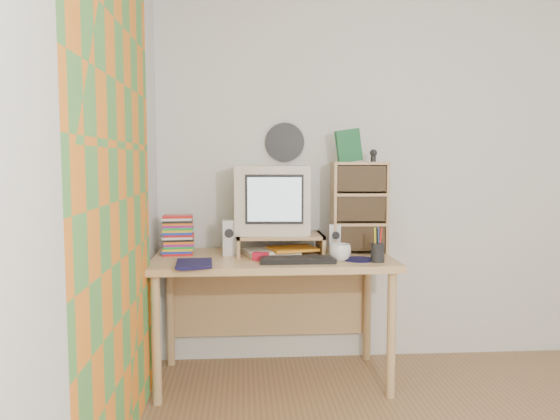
{
  "coord_description": "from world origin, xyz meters",
  "views": [
    {
      "loc": [
        -1.2,
        -1.79,
        1.32
      ],
      "look_at": [
        -0.99,
        1.33,
        1.03
      ],
      "focal_mm": 35.0,
      "sensor_mm": 36.0,
      "label": 1
    }
  ],
  "objects": [
    {
      "name": "back_wall",
      "position": [
        0.0,
        1.75,
        1.25
      ],
      "size": [
        3.5,
        0.0,
        3.5
      ],
      "primitive_type": "plane",
      "rotation": [
        1.57,
        0.0,
        0.0
      ],
      "color": "silver",
      "rests_on": "floor"
    },
    {
      "name": "left_wall",
      "position": [
        -1.75,
        0.0,
        1.25
      ],
      "size": [
        0.0,
        3.5,
        3.5
      ],
      "primitive_type": "plane",
      "rotation": [
        1.57,
        0.0,
        1.57
      ],
      "color": "silver",
      "rests_on": "floor"
    },
    {
      "name": "curtain",
      "position": [
        -1.71,
        0.48,
        1.15
      ],
      "size": [
        0.0,
        2.2,
        2.2
      ],
      "primitive_type": "plane",
      "rotation": [
        1.57,
        0.0,
        1.57
      ],
      "color": "orange",
      "rests_on": "left_wall"
    },
    {
      "name": "wall_disc",
      "position": [
        -0.93,
        1.73,
        1.43
      ],
      "size": [
        0.25,
        0.02,
        0.25
      ],
      "primitive_type": "cylinder",
      "rotation": [
        1.57,
        0.0,
        0.0
      ],
      "color": "black",
      "rests_on": "back_wall"
    },
    {
      "name": "desk",
      "position": [
        -1.03,
        1.44,
        0.62
      ],
      "size": [
        1.4,
        0.7,
        0.75
      ],
      "color": "tan",
      "rests_on": "floor"
    },
    {
      "name": "monitor_riser",
      "position": [
        -0.98,
        1.48,
        0.84
      ],
      "size": [
        0.52,
        0.3,
        0.12
      ],
      "color": "tan",
      "rests_on": "desk"
    },
    {
      "name": "crt_monitor",
      "position": [
        -1.02,
        1.53,
        1.08
      ],
      "size": [
        0.47,
        0.47,
        0.41
      ],
      "primitive_type": "cube",
      "rotation": [
        0.0,
        0.0,
        -0.08
      ],
      "color": "beige",
      "rests_on": "monitor_riser"
    },
    {
      "name": "speaker_left",
      "position": [
        -1.28,
        1.44,
        0.86
      ],
      "size": [
        0.08,
        0.08,
        0.21
      ],
      "primitive_type": "cube",
      "rotation": [
        0.0,
        0.0,
        0.07
      ],
      "color": "#B2B1B6",
      "rests_on": "desk"
    },
    {
      "name": "speaker_right",
      "position": [
        -0.65,
        1.44,
        0.84
      ],
      "size": [
        0.08,
        0.08,
        0.18
      ],
      "primitive_type": "cube",
      "rotation": [
        0.0,
        0.0,
        -0.12
      ],
      "color": "#B2B1B6",
      "rests_on": "desk"
    },
    {
      "name": "keyboard",
      "position": [
        -0.9,
        1.18,
        0.76
      ],
      "size": [
        0.42,
        0.14,
        0.03
      ],
      "primitive_type": "cube",
      "rotation": [
        0.0,
        0.0,
        -0.01
      ],
      "color": "black",
      "rests_on": "desk"
    },
    {
      "name": "dvd_stack",
      "position": [
        -1.59,
        1.49,
        0.88
      ],
      "size": [
        0.19,
        0.14,
        0.25
      ],
      "primitive_type": null,
      "rotation": [
        0.0,
        0.0,
        0.08
      ],
      "color": "brown",
      "rests_on": "desk"
    },
    {
      "name": "cd_rack",
      "position": [
        -0.49,
        1.49,
        1.03
      ],
      "size": [
        0.34,
        0.19,
        0.55
      ],
      "primitive_type": "cube",
      "rotation": [
        0.0,
        0.0,
        -0.05
      ],
      "color": "tan",
      "rests_on": "desk"
    },
    {
      "name": "mug",
      "position": [
        -0.66,
        1.21,
        0.8
      ],
      "size": [
        0.15,
        0.15,
        0.1
      ],
      "primitive_type": "imported",
      "rotation": [
        0.0,
        0.0,
        -0.27
      ],
      "color": "silver",
      "rests_on": "desk"
    },
    {
      "name": "diary",
      "position": [
        -1.56,
        1.11,
        0.77
      ],
      "size": [
        0.24,
        0.19,
        0.05
      ],
      "primitive_type": "imported",
      "rotation": [
        0.0,
        0.0,
        0.07
      ],
      "color": "#12103C",
      "rests_on": "desk"
    },
    {
      "name": "mousepad",
      "position": [
        -0.54,
        1.24,
        0.75
      ],
      "size": [
        0.23,
        0.23,
        0.0
      ],
      "primitive_type": "cylinder",
      "rotation": [
        0.0,
        0.0,
        0.18
      ],
      "color": "black",
      "rests_on": "desk"
    },
    {
      "name": "pen_cup",
      "position": [
        -0.46,
        1.16,
        0.82
      ],
      "size": [
        0.09,
        0.09,
        0.15
      ],
      "primitive_type": null,
      "rotation": [
        0.0,
        0.0,
        0.18
      ],
      "color": "black",
      "rests_on": "desk"
    },
    {
      "name": "papers",
      "position": [
        -0.99,
        1.46,
        0.77
      ],
      "size": [
        0.36,
        0.3,
        0.04
      ],
      "primitive_type": null,
      "rotation": [
        0.0,
        0.0,
        0.27
      ],
      "color": "white",
      "rests_on": "desk"
    },
    {
      "name": "red_box",
      "position": [
        -1.1,
        1.26,
        0.77
      ],
      "size": [
        0.1,
        0.08,
        0.04
      ],
      "primitive_type": "cube",
      "rotation": [
        0.0,
        0.0,
        -0.35
      ],
      "color": "#B9132E",
      "rests_on": "desk"
    },
    {
      "name": "game_box",
      "position": [
        -0.56,
        1.51,
        1.4
      ],
      "size": [
        0.16,
        0.06,
        0.2
      ],
      "primitive_type": "cube",
      "rotation": [
        0.0,
        0.0,
        0.2
      ],
      "color": "#195A32",
      "rests_on": "cd_rack"
    },
    {
      "name": "webcam",
      "position": [
        -0.41,
        1.49,
        1.34
      ],
      "size": [
        0.05,
        0.05,
        0.08
      ],
      "primitive_type": null,
      "rotation": [
        0.0,
        0.0,
        0.01
      ],
      "color": "black",
      "rests_on": "cd_rack"
    }
  ]
}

